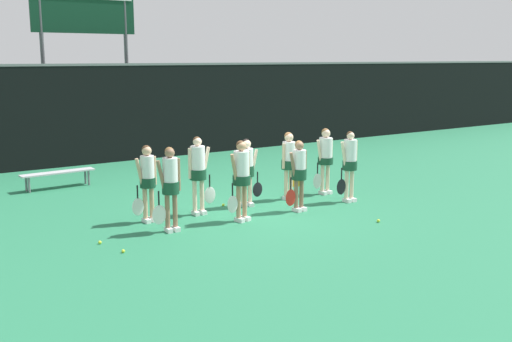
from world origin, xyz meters
TOP-DOWN VIEW (x-y plane):
  - ground_plane at (0.00, 0.00)m, footprint 140.00×140.00m
  - fence_windscreen at (0.00, 8.29)m, footprint 60.00×0.08m
  - scoreboard at (-0.57, 10.18)m, footprint 3.71×0.15m
  - bench_courtside at (-3.18, 5.11)m, footprint 2.03×0.49m
  - player_0 at (-2.41, -0.43)m, footprint 0.65×0.35m
  - player_1 at (-0.76, -0.56)m, footprint 0.65×0.39m
  - player_2 at (0.82, -0.56)m, footprint 0.63×0.35m
  - player_3 at (2.44, -0.52)m, footprint 0.65×0.36m
  - player_4 at (-2.50, 0.51)m, footprint 0.62×0.34m
  - player_5 at (-1.28, 0.47)m, footprint 0.67×0.39m
  - player_6 at (0.06, 0.50)m, footprint 0.64×0.37m
  - player_7 at (1.34, 0.53)m, footprint 0.66×0.37m
  - player_8 at (2.49, 0.48)m, footprint 0.67×0.40m
  - tennis_ball_0 at (-3.94, -0.45)m, footprint 0.07×0.07m
  - tennis_ball_1 at (1.71, 0.92)m, footprint 0.07×0.07m
  - tennis_ball_2 at (-3.76, -1.21)m, footprint 0.07×0.07m
  - tennis_ball_3 at (1.68, -2.32)m, footprint 0.07×0.07m
  - tennis_ball_4 at (-0.43, 0.81)m, footprint 0.07×0.07m

SIDE VIEW (x-z plane):
  - ground_plane at x=0.00m, z-range 0.00..0.00m
  - tennis_ball_2 at x=-3.76m, z-range 0.00..0.07m
  - tennis_ball_0 at x=-3.94m, z-range 0.00..0.07m
  - tennis_ball_4 at x=-0.43m, z-range 0.00..0.07m
  - tennis_ball_1 at x=1.71m, z-range 0.00..0.07m
  - tennis_ball_3 at x=1.68m, z-range 0.00..0.07m
  - bench_courtside at x=-3.18m, z-range 0.17..0.63m
  - player_6 at x=0.06m, z-range 0.15..1.80m
  - player_2 at x=0.82m, z-range 0.14..1.81m
  - player_4 at x=-2.50m, z-range 0.15..1.85m
  - player_7 at x=1.34m, z-range 0.16..1.88m
  - player_0 at x=-2.41m, z-range 0.15..1.92m
  - player_3 at x=2.44m, z-range 0.15..1.93m
  - player_8 at x=2.49m, z-range 0.18..1.92m
  - player_5 at x=-1.28m, z-range 0.17..1.97m
  - player_1 at x=-0.76m, z-range 0.18..1.97m
  - fence_windscreen at x=0.00m, z-range 0.01..3.38m
  - scoreboard at x=-0.57m, z-range 1.66..7.55m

